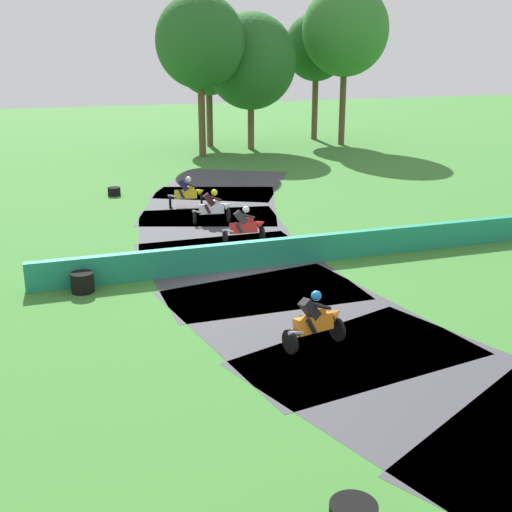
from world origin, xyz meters
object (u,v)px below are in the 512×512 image
Objects in this scene: motorcycle_trailing_red at (245,226)px; tire_stack_near at (114,191)px; motorcycle_lead_yellow at (187,193)px; motorcycle_chase_white at (213,207)px; motorcycle_fourth_orange at (316,320)px; tire_stack_mid_a at (82,282)px.

motorcycle_trailing_red is 10.26m from tire_stack_near.
motorcycle_trailing_red reaches higher than tire_stack_near.
motorcycle_lead_yellow reaches higher than motorcycle_trailing_red.
motorcycle_fourth_orange is (-0.62, -12.03, -0.00)m from motorcycle_chase_white.
tire_stack_mid_a is (-5.73, -6.48, -0.36)m from motorcycle_chase_white.
motorcycle_lead_yellow is 1.01× the size of motorcycle_trailing_red.
motorcycle_lead_yellow is at bearing -49.92° from tire_stack_near.
tire_stack_mid_a is (-2.49, -12.96, 0.10)m from tire_stack_near.
motorcycle_fourth_orange is (-0.24, -15.12, 0.01)m from motorcycle_lead_yellow.
tire_stack_near is (-3.62, 9.59, -0.45)m from motorcycle_trailing_red.
motorcycle_lead_yellow is at bearing 97.07° from motorcycle_trailing_red.
tire_stack_mid_a reaches higher than tire_stack_near.
motorcycle_lead_yellow reaches higher than tire_stack_near.
motorcycle_lead_yellow is 2.52× the size of tire_stack_mid_a.
tire_stack_near is (-2.62, 18.51, -0.46)m from motorcycle_fourth_orange.
motorcycle_fourth_orange is at bearing -47.36° from tire_stack_mid_a.
motorcycle_trailing_red is 1.01× the size of motorcycle_fourth_orange.
motorcycle_chase_white is 3.14m from motorcycle_trailing_red.
motorcycle_lead_yellow is at bearing 89.10° from motorcycle_fourth_orange.
motorcycle_chase_white is 2.80× the size of tire_stack_near.
motorcycle_chase_white is 12.05m from motorcycle_fourth_orange.
motorcycle_fourth_orange is 7.55m from tire_stack_mid_a.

